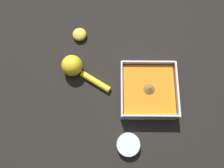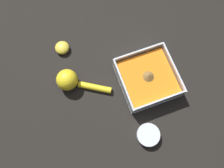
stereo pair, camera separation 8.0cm
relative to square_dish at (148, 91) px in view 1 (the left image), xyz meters
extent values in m
plane|color=black|center=(0.00, -0.01, -0.03)|extent=(4.00, 4.00, 0.00)
cube|color=silver|center=(0.00, 0.00, -0.02)|extent=(0.20, 0.20, 0.01)
cube|color=silver|center=(0.00, 0.10, 0.01)|extent=(0.20, 0.01, 0.06)
cube|color=silver|center=(0.00, -0.10, 0.01)|extent=(0.20, 0.01, 0.06)
cube|color=silver|center=(0.10, 0.00, 0.01)|extent=(0.01, 0.19, 0.06)
cube|color=silver|center=(-0.10, 0.00, 0.01)|extent=(0.01, 0.19, 0.06)
cube|color=orange|center=(0.00, 0.00, 0.00)|extent=(0.18, 0.18, 0.04)
cone|color=brown|center=(0.00, 0.00, 0.03)|extent=(0.04, 0.04, 0.02)
cylinder|color=silver|center=(0.19, -0.07, -0.01)|extent=(0.08, 0.08, 0.03)
cylinder|color=brown|center=(0.19, -0.07, -0.01)|extent=(0.07, 0.07, 0.02)
sphere|color=yellow|center=(-0.09, -0.28, 0.01)|extent=(0.08, 0.08, 0.08)
cylinder|color=yellow|center=(-0.04, -0.19, -0.02)|extent=(0.09, 0.12, 0.02)
ellipsoid|color=yellow|center=(-0.23, -0.26, -0.01)|extent=(0.06, 0.06, 0.03)
camera|label=1|loc=(0.20, -0.13, 0.77)|focal=35.00mm
camera|label=2|loc=(0.19, -0.21, 0.77)|focal=35.00mm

